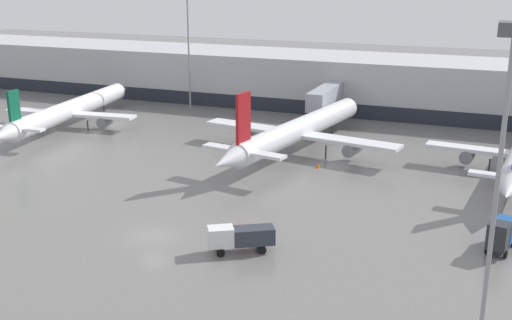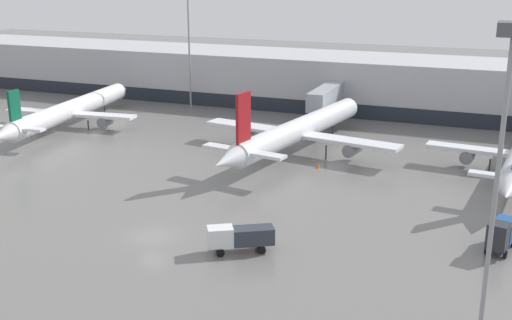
{
  "view_description": "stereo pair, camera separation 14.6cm",
  "coord_description": "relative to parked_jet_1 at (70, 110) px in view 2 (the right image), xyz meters",
  "views": [
    {
      "loc": [
        28.72,
        -47.01,
        23.65
      ],
      "look_at": [
        3.53,
        16.88,
        3.0
      ],
      "focal_mm": 45.0,
      "sensor_mm": 36.0,
      "label": 1
    },
    {
      "loc": [
        28.85,
        -46.96,
        23.65
      ],
      "look_at": [
        3.53,
        16.88,
        3.0
      ],
      "focal_mm": 45.0,
      "sensor_mm": 36.0,
      "label": 2
    }
  ],
  "objects": [
    {
      "name": "apron_light_mast_1",
      "position": [
        62.3,
        -40.15,
        13.51
      ],
      "size": [
        1.8,
        1.8,
        20.75
      ],
      "color": "gray",
      "rests_on": "ground_plane"
    },
    {
      "name": "parked_jet_2",
      "position": [
        37.26,
        -1.15,
        0.55
      ],
      "size": [
        27.95,
        38.33,
        10.29
      ],
      "rotation": [
        0.0,
        0.0,
        1.4
      ],
      "color": "silver",
      "rests_on": "ground_plane"
    },
    {
      "name": "ground_plane",
      "position": [
        33.44,
        -32.34,
        -2.6
      ],
      "size": [
        320.0,
        320.0,
        0.0
      ],
      "primitive_type": "plane",
      "color": "slate"
    },
    {
      "name": "traffic_cone_0",
      "position": [
        41.65,
        -6.53,
        -2.27
      ],
      "size": [
        0.47,
        0.47,
        0.65
      ],
      "color": "orange",
      "rests_on": "ground_plane"
    },
    {
      "name": "service_truck_0",
      "position": [
        42.21,
        -32.4,
        -1.16
      ],
      "size": [
        5.74,
        4.32,
        2.39
      ],
      "rotation": [
        0.0,
        0.0,
        3.68
      ],
      "color": "#2D333D",
      "rests_on": "ground_plane"
    },
    {
      "name": "service_truck_1",
      "position": [
        63.14,
        -23.78,
        -0.95
      ],
      "size": [
        2.6,
        4.83,
        2.97
      ],
      "rotation": [
        0.0,
        0.0,
        4.5
      ],
      "color": "#19478C",
      "rests_on": "ground_plane"
    },
    {
      "name": "apron_light_mast_0",
      "position": [
        10.74,
        19.51,
        14.4
      ],
      "size": [
        1.8,
        1.8,
        22.09
      ],
      "color": "gray",
      "rests_on": "ground_plane"
    },
    {
      "name": "parked_jet_1",
      "position": [
        0.0,
        0.0,
        0.0
      ],
      "size": [
        21.53,
        38.11,
        8.07
      ],
      "rotation": [
        0.0,
        0.0,
        1.68
      ],
      "color": "white",
      "rests_on": "ground_plane"
    },
    {
      "name": "terminal_building",
      "position": [
        33.81,
        29.47,
        1.9
      ],
      "size": [
        160.0,
        30.4,
        9.0
      ],
      "color": "#B2B2B7",
      "rests_on": "ground_plane"
    }
  ]
}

